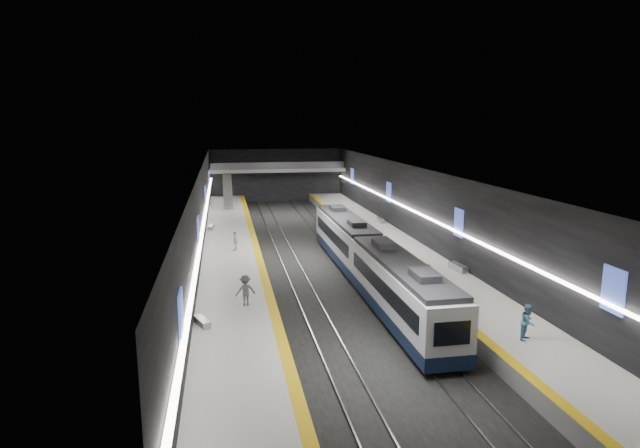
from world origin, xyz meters
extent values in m
plane|color=black|center=(0.00, 0.00, 0.00)|extent=(70.00, 70.00, 0.00)
cube|color=beige|center=(0.00, 0.00, 8.00)|extent=(20.00, 70.00, 0.04)
cube|color=black|center=(-10.00, 0.00, 4.00)|extent=(0.04, 70.00, 8.00)
cube|color=black|center=(10.00, 0.00, 4.00)|extent=(0.04, 70.00, 8.00)
cube|color=black|center=(0.00, 35.00, 4.00)|extent=(20.00, 0.04, 8.00)
cube|color=slate|center=(-7.50, 0.00, 0.50)|extent=(5.00, 70.00, 1.00)
cube|color=#A9A9A4|center=(-7.50, 0.00, 1.01)|extent=(5.00, 70.00, 0.02)
cube|color=#DFAE0B|center=(-5.30, 0.00, 1.02)|extent=(0.60, 70.00, 0.02)
cube|color=slate|center=(7.50, 0.00, 0.50)|extent=(5.00, 70.00, 1.00)
cube|color=#A9A9A4|center=(7.50, 0.00, 1.01)|extent=(5.00, 70.00, 0.02)
cube|color=#DFAE0B|center=(5.30, 0.00, 1.02)|extent=(0.60, 70.00, 0.02)
cube|color=gray|center=(-3.22, 0.00, 0.06)|extent=(0.08, 70.00, 0.12)
cube|color=gray|center=(-1.78, 0.00, 0.06)|extent=(0.08, 70.00, 0.12)
cube|color=gray|center=(1.78, 0.00, 0.06)|extent=(0.08, 70.00, 0.12)
cube|color=gray|center=(3.22, 0.00, 0.06)|extent=(0.08, 70.00, 0.12)
cube|color=#0F1B37|center=(2.50, -16.19, 0.75)|extent=(2.65, 15.00, 0.80)
cube|color=silver|center=(2.50, -16.19, 2.40)|extent=(2.65, 15.00, 2.50)
cube|color=black|center=(2.50, -16.19, 3.80)|extent=(2.44, 14.25, 0.30)
cube|color=black|center=(2.50, -16.19, 2.45)|extent=(2.69, 13.20, 1.00)
cube|color=black|center=(2.50, -23.71, 2.35)|extent=(1.85, 0.05, 1.20)
cube|color=#0F1B37|center=(2.50, -1.19, 0.75)|extent=(2.65, 15.00, 0.80)
cube|color=silver|center=(2.50, -1.19, 2.40)|extent=(2.65, 15.00, 2.50)
cube|color=black|center=(2.50, -1.19, 3.80)|extent=(2.44, 14.25, 0.30)
cube|color=black|center=(2.50, -1.19, 2.45)|extent=(2.69, 13.20, 1.00)
cube|color=black|center=(2.50, -8.71, 2.35)|extent=(1.85, 0.05, 1.20)
cube|color=#465DD2|center=(-9.92, -25.00, 4.50)|extent=(0.10, 1.50, 2.20)
cube|color=#465DD2|center=(-9.92, -8.00, 4.50)|extent=(0.10, 1.50, 2.20)
cube|color=#465DD2|center=(-9.92, 10.00, 4.50)|extent=(0.10, 1.50, 2.20)
cube|color=#465DD2|center=(-9.92, 27.00, 4.50)|extent=(0.10, 1.50, 2.20)
cube|color=#465DD2|center=(9.92, -25.00, 4.50)|extent=(0.10, 1.50, 2.20)
cube|color=#465DD2|center=(9.92, -8.00, 4.50)|extent=(0.10, 1.50, 2.20)
cube|color=#465DD2|center=(9.92, 10.00, 4.50)|extent=(0.10, 1.50, 2.20)
cube|color=#465DD2|center=(9.92, 27.00, 4.50)|extent=(0.10, 1.50, 2.20)
cube|color=white|center=(-9.80, 0.00, 3.80)|extent=(0.25, 68.60, 0.12)
cube|color=white|center=(9.80, 0.00, 3.80)|extent=(0.25, 68.60, 0.12)
cube|color=gray|center=(0.00, 33.00, 5.00)|extent=(20.00, 3.00, 0.50)
cube|color=#47474C|center=(0.00, 31.55, 5.75)|extent=(19.60, 0.08, 1.00)
cube|color=#99999E|center=(-7.50, 26.00, 2.90)|extent=(1.20, 7.50, 3.92)
cube|color=#99999E|center=(-9.50, -17.05, 1.20)|extent=(1.07, 1.70, 0.40)
cube|color=#99999E|center=(-9.50, 10.39, 1.20)|extent=(0.67, 1.69, 0.40)
cube|color=#99999E|center=(9.50, -9.23, 1.25)|extent=(0.80, 2.11, 0.50)
cube|color=#99999E|center=(9.27, 10.63, 1.21)|extent=(0.52, 1.75, 0.43)
imported|color=#B66243|center=(5.60, -12.96, 1.85)|extent=(0.62, 0.73, 1.70)
imported|color=teal|center=(7.42, -22.18, 1.98)|extent=(1.20, 1.19, 1.95)
imported|color=silver|center=(-7.17, 0.34, 1.86)|extent=(0.72, 1.09, 1.73)
imported|color=#42424A|center=(-6.92, -14.21, 1.97)|extent=(1.38, 0.97, 1.95)
camera|label=1|loc=(-8.05, -46.25, 12.44)|focal=30.00mm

